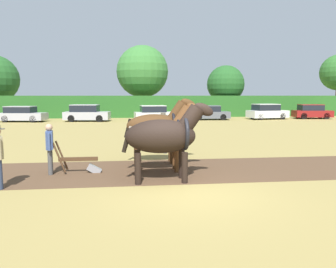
{
  "coord_description": "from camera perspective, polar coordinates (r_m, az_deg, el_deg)",
  "views": [
    {
      "loc": [
        -1.63,
        -8.16,
        2.49
      ],
      "look_at": [
        -0.09,
        3.4,
        1.1
      ],
      "focal_mm": 35.0,
      "sensor_mm": 36.0,
      "label": 1
    }
  ],
  "objects": [
    {
      "name": "draft_horse_lead_right",
      "position": [
        10.69,
        -1.32,
        0.14
      ],
      "size": [
        2.68,
        0.94,
        2.31
      ],
      "rotation": [
        0.0,
        0.0,
        -0.02
      ],
      "color": "brown",
      "rests_on": "ground"
    },
    {
      "name": "parked_car_center",
      "position": [
        31.45,
        -2.38,
        3.57
      ],
      "size": [
        4.02,
        2.16,
        1.51
      ],
      "rotation": [
        0.0,
        0.0,
        0.09
      ],
      "color": "silver",
      "rests_on": "ground"
    },
    {
      "name": "farmer_at_plow",
      "position": [
        10.92,
        -19.91,
        -1.88
      ],
      "size": [
        0.27,
        0.64,
        1.6
      ],
      "rotation": [
        0.0,
        0.0,
        0.16
      ],
      "color": "#4C4C4C",
      "rests_on": "ground"
    },
    {
      "name": "parked_car_center_left",
      "position": [
        32.21,
        -14.0,
        3.52
      ],
      "size": [
        4.4,
        2.32,
        1.6
      ],
      "rotation": [
        0.0,
        0.0,
        -0.12
      ],
      "color": "#A8A8B2",
      "rests_on": "ground"
    },
    {
      "name": "ground_plane",
      "position": [
        8.68,
        3.61,
        -9.88
      ],
      "size": [
        240.0,
        240.0,
        0.0
      ],
      "primitive_type": "plane",
      "color": "#998447"
    },
    {
      "name": "plowed_furrow_strip",
      "position": [
        11.48,
        -25.45,
        -6.38
      ],
      "size": [
        30.53,
        4.09,
        0.01
      ],
      "primitive_type": "cube",
      "rotation": [
        0.0,
        0.0,
        -0.02
      ],
      "color": "brown",
      "rests_on": "ground"
    },
    {
      "name": "plow",
      "position": [
        10.91,
        -14.72,
        -4.94
      ],
      "size": [
        1.49,
        0.47,
        1.13
      ],
      "rotation": [
        0.0,
        0.0,
        -0.02
      ],
      "color": "#4C331E",
      "rests_on": "ground"
    },
    {
      "name": "draft_horse_trail_left",
      "position": [
        11.98,
        -1.9,
        1.46
      ],
      "size": [
        2.71,
        0.92,
        2.44
      ],
      "rotation": [
        0.0,
        0.0,
        -0.02
      ],
      "color": "#513319",
      "rests_on": "ground"
    },
    {
      "name": "parked_car_right",
      "position": [
        35.5,
        16.84,
        3.71
      ],
      "size": [
        4.27,
        2.43,
        1.58
      ],
      "rotation": [
        0.0,
        0.0,
        0.15
      ],
      "color": "silver",
      "rests_on": "ground"
    },
    {
      "name": "tree_center",
      "position": [
        42.24,
        10.0,
        8.53
      ],
      "size": [
        4.69,
        4.69,
        6.2
      ],
      "color": "#423323",
      "rests_on": "ground"
    },
    {
      "name": "hedgerow",
      "position": [
        37.09,
        -5.07,
        4.8
      ],
      "size": [
        68.81,
        1.56,
        2.43
      ],
      "primitive_type": "cube",
      "color": "#286023",
      "rests_on": "ground"
    },
    {
      "name": "parked_car_center_right",
      "position": [
        33.47,
        7.17,
        3.67
      ],
      "size": [
        4.04,
        1.99,
        1.45
      ],
      "rotation": [
        0.0,
        0.0,
        -0.07
      ],
      "color": "#565B66",
      "rests_on": "ground"
    },
    {
      "name": "parked_car_far_right",
      "position": [
        37.96,
        23.73,
        3.56
      ],
      "size": [
        4.04,
        2.23,
        1.51
      ],
      "rotation": [
        0.0,
        0.0,
        -0.14
      ],
      "color": "maroon",
      "rests_on": "ground"
    },
    {
      "name": "draft_horse_lead_left",
      "position": [
        9.39,
        -0.65,
        -0.33
      ],
      "size": [
        2.71,
        1.06,
        2.35
      ],
      "rotation": [
        0.0,
        0.0,
        -0.02
      ],
      "color": "black",
      "rests_on": "ground"
    },
    {
      "name": "tree_center_left",
      "position": [
        40.58,
        -4.46,
        10.78
      ],
      "size": [
        6.27,
        6.27,
        8.47
      ],
      "color": "brown",
      "rests_on": "ground"
    },
    {
      "name": "parked_car_left",
      "position": [
        33.57,
        -24.07,
        3.16
      ],
      "size": [
        4.44,
        2.43,
        1.46
      ],
      "rotation": [
        0.0,
        0.0,
        -0.18
      ],
      "color": "#A8A8B2",
      "rests_on": "ground"
    },
    {
      "name": "farmer_beside_team",
      "position": [
        14.0,
        -0.87,
        0.79
      ],
      "size": [
        0.49,
        0.52,
        1.74
      ],
      "rotation": [
        0.0,
        0.0,
        0.75
      ],
      "color": "#4C4C4C",
      "rests_on": "ground"
    }
  ]
}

